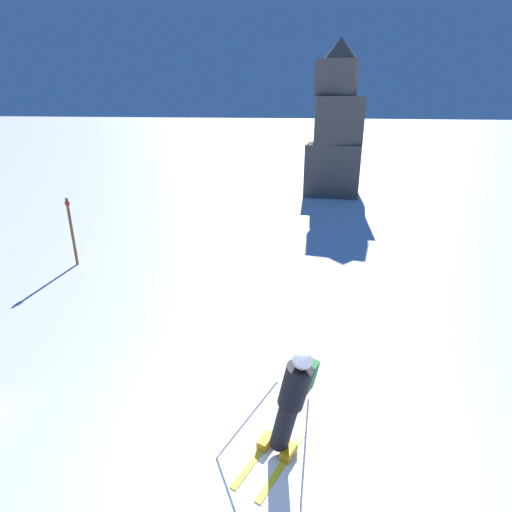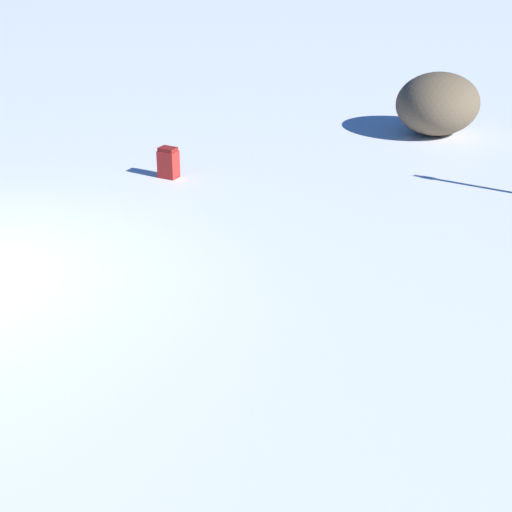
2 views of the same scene
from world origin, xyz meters
name	(u,v)px [view 1 (image 1 of 2)]	position (x,y,z in m)	size (l,w,h in m)	color
ground_plane	(279,451)	(0.00, 0.00, 0.00)	(300.00, 300.00, 0.00)	white
skier	(292,397)	(0.16, -0.03, 0.97)	(1.29, 1.70, 1.76)	yellow
rock_pillar	(336,133)	(-0.33, 17.42, 3.15)	(2.78, 2.44, 7.51)	#4C4742
trail_marker	(72,229)	(-7.14, 5.40, 1.11)	(0.13, 0.13, 2.02)	brown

